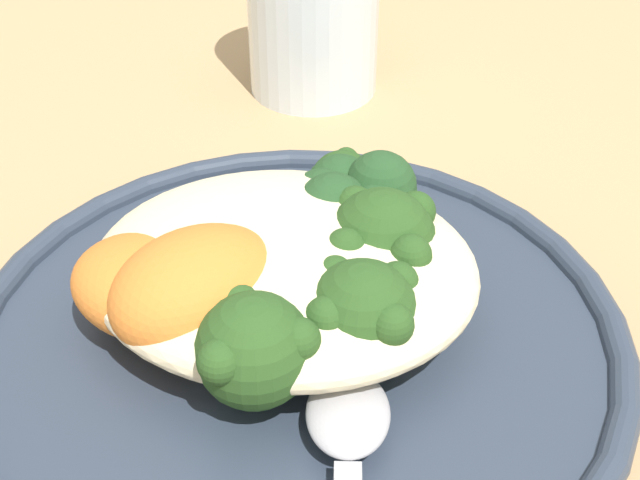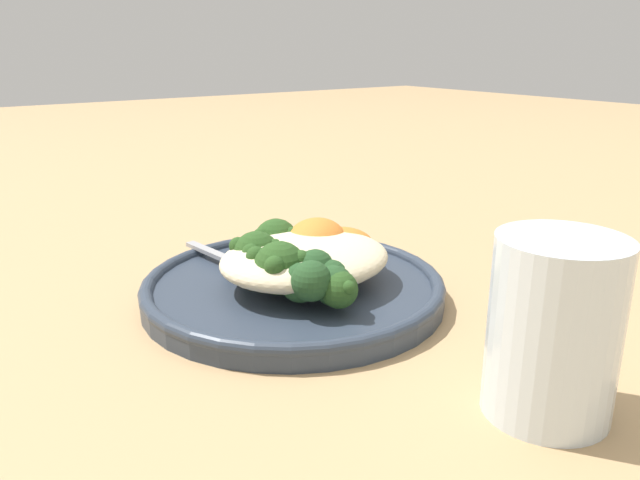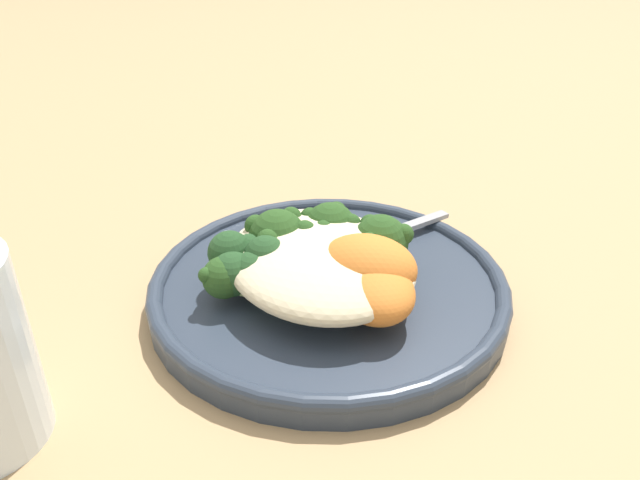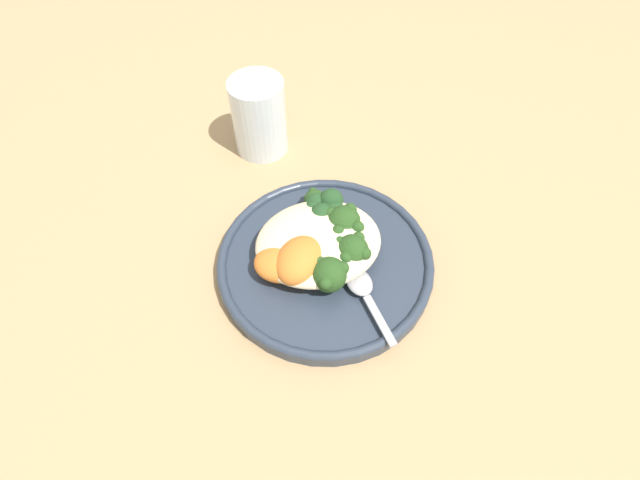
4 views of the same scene
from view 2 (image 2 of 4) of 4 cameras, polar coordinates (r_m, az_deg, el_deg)
ground_plane at (r=0.54m, az=-2.57°, el=-5.99°), size 4.00×4.00×0.00m
plate at (r=0.55m, az=-2.45°, el=-4.33°), size 0.26×0.26×0.02m
quinoa_mound at (r=0.54m, az=-1.57°, el=-1.62°), size 0.15×0.13×0.04m
broccoli_stalk_0 at (r=0.57m, az=-3.31°, el=-0.35°), size 0.07×0.09×0.04m
broccoli_stalk_1 at (r=0.54m, az=-4.50°, el=-1.47°), size 0.11×0.06×0.04m
broccoli_stalk_2 at (r=0.50m, az=-3.19°, el=-2.49°), size 0.11×0.05×0.04m
broccoli_stalk_3 at (r=0.50m, az=1.77°, el=-3.85°), size 0.07×0.11×0.03m
sweet_potato_chunk_0 at (r=0.57m, az=1.69°, el=-0.49°), size 0.08×0.07×0.03m
sweet_potato_chunk_1 at (r=0.56m, az=-0.31°, el=-0.21°), size 0.09×0.09×0.04m
kale_tuft at (r=0.48m, az=-0.29°, el=-3.65°), size 0.05×0.06×0.04m
spoon at (r=0.58m, az=-7.90°, el=-1.83°), size 0.03×0.11×0.01m
water_glass at (r=0.40m, az=20.56°, el=-7.55°), size 0.08×0.08×0.11m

